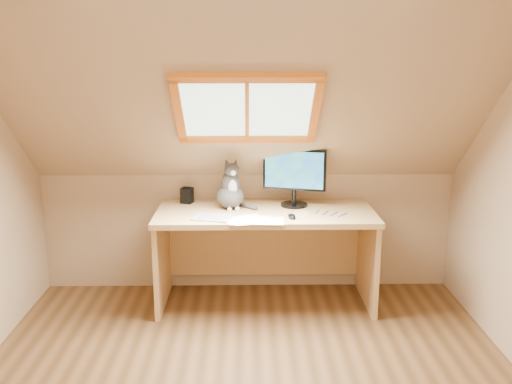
{
  "coord_description": "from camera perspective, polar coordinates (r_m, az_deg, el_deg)",
  "views": [
    {
      "loc": [
        -0.0,
        -2.97,
        2.0
      ],
      "look_at": [
        0.06,
        1.0,
        1.03
      ],
      "focal_mm": 40.0,
      "sensor_mm": 36.0,
      "label": 1
    }
  ],
  "objects": [
    {
      "name": "mouse",
      "position": [
        4.32,
        3.6,
        -2.43
      ],
      "size": [
        0.07,
        0.11,
        0.03
      ],
      "primitive_type": "ellipsoid",
      "rotation": [
        0.0,
        0.0,
        0.16
      ],
      "color": "black",
      "rests_on": "desk"
    },
    {
      "name": "graphics_tablet",
      "position": [
        4.32,
        -4.39,
        -2.57
      ],
      "size": [
        0.32,
        0.26,
        0.01
      ],
      "primitive_type": "cube",
      "rotation": [
        0.0,
        0.0,
        -0.25
      ],
      "color": "#B2B2B7",
      "rests_on": "desk"
    },
    {
      "name": "papers",
      "position": [
        4.27,
        -0.32,
        -2.78
      ],
      "size": [
        0.35,
        0.3,
        0.01
      ],
      "color": "white",
      "rests_on": "desk"
    },
    {
      "name": "desk",
      "position": [
        4.66,
        0.91,
        -4.41
      ],
      "size": [
        1.73,
        0.76,
        0.79
      ],
      "color": "tan",
      "rests_on": "ground"
    },
    {
      "name": "monitor",
      "position": [
        4.6,
        3.86,
        1.86
      ],
      "size": [
        0.5,
        0.22,
        0.47
      ],
      "color": "black",
      "rests_on": "desk"
    },
    {
      "name": "cables",
      "position": [
        4.44,
        6.22,
        -2.19
      ],
      "size": [
        0.51,
        0.26,
        0.01
      ],
      "color": "silver",
      "rests_on": "desk"
    },
    {
      "name": "room_shell",
      "position": [
        2.94,
        -0.86,
        2.49
      ],
      "size": [
        3.52,
        3.52,
        2.41
      ],
      "color": "#A38361",
      "rests_on": "ground"
    },
    {
      "name": "cat",
      "position": [
        4.57,
        -2.57,
        0.19
      ],
      "size": [
        0.29,
        0.32,
        0.41
      ],
      "color": "#433E3B",
      "rests_on": "desk"
    },
    {
      "name": "desk_speaker",
      "position": [
        4.77,
        -6.91,
        -0.34
      ],
      "size": [
        0.11,
        0.11,
        0.13
      ],
      "primitive_type": "cube",
      "rotation": [
        0.0,
        0.0,
        -0.27
      ],
      "color": "black",
      "rests_on": "desk"
    }
  ]
}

